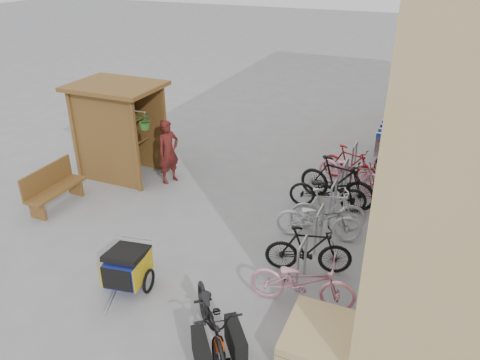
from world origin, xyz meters
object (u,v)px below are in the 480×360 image
at_px(pallet_stack, 320,339).
at_px(bike_1, 309,250).
at_px(child_trailer, 127,266).
at_px(bench, 53,187).
at_px(person_kiosk, 169,152).
at_px(bike_7, 350,165).
at_px(bike_5, 337,181).
at_px(bike_4, 328,191).
at_px(bike_6, 352,172).
at_px(cargo_bike, 212,322).
at_px(bike_3, 328,210).
at_px(bike_2, 319,219).
at_px(kiosk, 116,118).
at_px(shopping_carts, 390,137).
at_px(bike_0, 302,281).

xyz_separation_m(pallet_stack, bike_1, (-0.68, 1.77, 0.26)).
distance_m(pallet_stack, child_trailer, 3.44).
relative_size(bench, person_kiosk, 0.94).
bearing_deg(bike_7, bike_5, -163.76).
xyz_separation_m(bench, bike_7, (5.97, 3.86, -0.02)).
relative_size(bike_4, bike_6, 0.93).
distance_m(cargo_bike, bike_3, 3.94).
xyz_separation_m(pallet_stack, bike_2, (-0.78, 2.92, 0.24)).
bearing_deg(person_kiosk, bike_6, -50.75).
bearing_deg(kiosk, child_trailer, -52.83).
xyz_separation_m(bike_5, bike_7, (0.07, 1.21, -0.09)).
distance_m(bench, bike_6, 7.01).
distance_m(kiosk, child_trailer, 4.85).
distance_m(kiosk, bench, 2.30).
relative_size(shopping_carts, bike_6, 1.07).
height_order(cargo_bike, bike_1, cargo_bike).
height_order(cargo_bike, person_kiosk, person_kiosk).
bearing_deg(bike_5, bike_6, -1.17).
xyz_separation_m(cargo_bike, bike_2, (0.69, 3.47, -0.04)).
bearing_deg(bike_0, bike_6, -6.85).
height_order(shopping_carts, bike_4, shopping_carts).
distance_m(bike_1, bike_7, 3.95).
bearing_deg(person_kiosk, bike_4, -65.17).
relative_size(bike_2, bike_7, 1.10).
bearing_deg(bike_4, bike_7, -14.52).
relative_size(shopping_carts, person_kiosk, 1.22).
relative_size(shopping_carts, child_trailer, 1.42).
relative_size(kiosk, person_kiosk, 1.53).
bearing_deg(bike_2, bike_1, 175.20).
bearing_deg(bike_7, bench, 142.20).
distance_m(cargo_bike, bike_2, 3.54).
bearing_deg(bike_4, shopping_carts, -21.69).
relative_size(pallet_stack, bike_0, 0.68).
relative_size(bike_1, bike_2, 0.91).
relative_size(pallet_stack, shopping_carts, 0.60).
bearing_deg(shopping_carts, pallet_stack, -90.00).
xyz_separation_m(pallet_stack, cargo_bike, (-1.48, -0.55, 0.28)).
xyz_separation_m(bike_0, bike_1, (-0.14, 0.89, 0.01)).
xyz_separation_m(person_kiosk, bike_4, (3.99, 0.18, -0.36)).
bearing_deg(shopping_carts, bike_3, -98.90).
relative_size(person_kiosk, bike_7, 1.04).
distance_m(bike_6, bike_7, 0.43).
bearing_deg(bike_4, child_trailer, 140.54).
height_order(bike_4, bike_6, bike_6).
height_order(bike_1, bike_7, bike_1).
bearing_deg(kiosk, bike_3, -5.74).
distance_m(bike_4, bike_7, 1.56).
bearing_deg(bike_3, person_kiosk, 64.28).
xyz_separation_m(kiosk, bike_4, (5.38, 0.30, -1.10)).
distance_m(cargo_bike, bike_7, 6.33).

